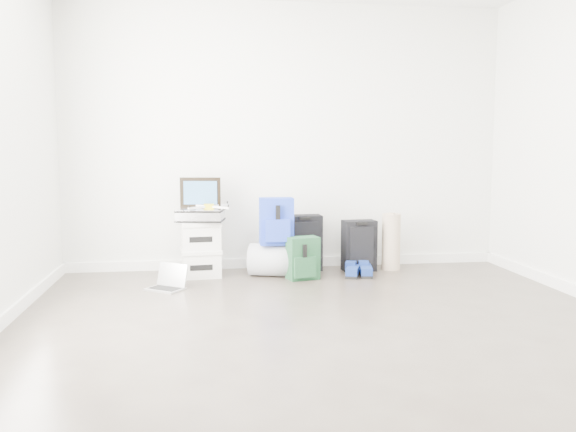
{
  "coord_description": "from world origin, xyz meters",
  "views": [
    {
      "loc": [
        -0.84,
        -3.74,
        1.25
      ],
      "look_at": [
        -0.06,
        1.9,
        0.61
      ],
      "focal_mm": 38.0,
      "sensor_mm": 36.0,
      "label": 1
    }
  ],
  "objects": [
    {
      "name": "carry_on",
      "position": [
        0.71,
        2.2,
        0.26
      ],
      "size": [
        0.34,
        0.24,
        0.51
      ],
      "rotation": [
        0.0,
        0.0,
        0.1
      ],
      "color": "black",
      "rests_on": "ground"
    },
    {
      "name": "green_backpack",
      "position": [
        0.08,
        1.88,
        0.2
      ],
      "size": [
        0.32,
        0.27,
        0.4
      ],
      "rotation": [
        0.0,
        0.0,
        0.25
      ],
      "color": "#153C25",
      "rests_on": "ground"
    },
    {
      "name": "large_suitcase",
      "position": [
        0.15,
        2.3,
        0.28
      ],
      "size": [
        0.37,
        0.25,
        0.56
      ],
      "rotation": [
        0.0,
        0.0,
        0.04
      ],
      "color": "black",
      "rests_on": "ground"
    },
    {
      "name": "laptop",
      "position": [
        -1.17,
        1.65,
        0.05
      ],
      "size": [
        0.38,
        0.36,
        0.22
      ],
      "rotation": [
        0.0,
        0.0,
        -0.63
      ],
      "color": "silver",
      "rests_on": "ground"
    },
    {
      "name": "duffel_bag",
      "position": [
        -0.16,
        2.06,
        0.16
      ],
      "size": [
        0.58,
        0.46,
        0.32
      ],
      "primitive_type": "cylinder",
      "rotation": [
        0.0,
        1.57,
        -0.31
      ],
      "color": "#999BA2",
      "rests_on": "ground"
    },
    {
      "name": "boxes_stack",
      "position": [
        -0.88,
        2.12,
        0.27
      ],
      "size": [
        0.4,
        0.34,
        0.54
      ],
      "rotation": [
        0.0,
        0.0,
        0.1
      ],
      "color": "silver",
      "rests_on": "ground"
    },
    {
      "name": "blue_backpack",
      "position": [
        -0.16,
        2.02,
        0.53
      ],
      "size": [
        0.32,
        0.24,
        0.45
      ],
      "rotation": [
        0.0,
        0.0,
        -0.02
      ],
      "color": "#181E9C",
      "rests_on": "duffel_bag"
    },
    {
      "name": "ground",
      "position": [
        0.0,
        0.0,
        0.0
      ],
      "size": [
        5.0,
        5.0,
        0.0
      ],
      "primitive_type": "plane",
      "color": "#382F29",
      "rests_on": "ground"
    },
    {
      "name": "rolled_rug",
      "position": [
        1.05,
        2.22,
        0.29
      ],
      "size": [
        0.19,
        0.19,
        0.57
      ],
      "primitive_type": "cylinder",
      "color": "tan",
      "rests_on": "ground"
    },
    {
      "name": "shoes",
      "position": [
        0.64,
        1.94,
        0.05
      ],
      "size": [
        0.32,
        0.31,
        0.1
      ],
      "rotation": [
        0.0,
        0.0,
        -0.29
      ],
      "color": "black",
      "rests_on": "ground"
    },
    {
      "name": "briefcase",
      "position": [
        -0.88,
        2.12,
        0.6
      ],
      "size": [
        0.48,
        0.38,
        0.12
      ],
      "primitive_type": "cube",
      "rotation": [
        0.0,
        0.0,
        -0.17
      ],
      "color": "#B2B2B7",
      "rests_on": "boxes_stack"
    },
    {
      "name": "room_envelope",
      "position": [
        0.0,
        0.02,
        1.72
      ],
      "size": [
        4.52,
        5.02,
        2.71
      ],
      "color": "silver",
      "rests_on": "ground"
    },
    {
      "name": "painting",
      "position": [
        -0.88,
        2.22,
        0.81
      ],
      "size": [
        0.39,
        0.09,
        0.3
      ],
      "rotation": [
        0.0,
        0.0,
        -0.17
      ],
      "color": "black",
      "rests_on": "briefcase"
    },
    {
      "name": "drone",
      "position": [
        -0.8,
        2.1,
        0.69
      ],
      "size": [
        0.39,
        0.39,
        0.05
      ],
      "rotation": [
        0.0,
        0.0,
        -0.01
      ],
      "color": "gold",
      "rests_on": "briefcase"
    }
  ]
}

